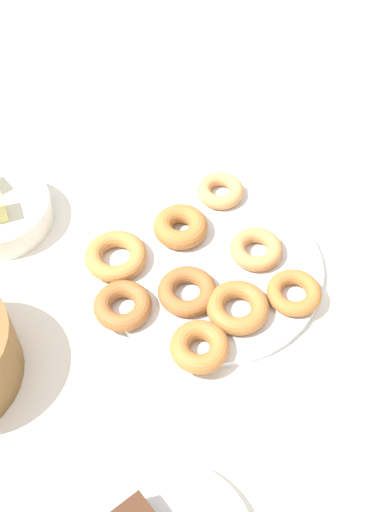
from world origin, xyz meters
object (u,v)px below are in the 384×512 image
donut_3 (294,293)px  donut_plate (211,267)px  donut_4 (116,256)px  donut_7 (123,306)px  donut_8 (200,347)px  donut_6 (181,227)px  donut_1 (187,291)px  donut_5 (238,307)px  donut_2 (256,250)px  donut_0 (220,191)px

donut_3 → donut_plate: bearing=46.9°
donut_4 → donut_7: (-0.09, 0.01, -0.00)m
donut_8 → donut_6: bearing=-8.4°
donut_6 → donut_8: donut_6 is taller
donut_1 → donut_6: (0.12, -0.02, 0.00)m
donut_plate → donut_1: (-0.05, 0.05, 0.02)m
donut_1 → donut_3: donut_1 is taller
donut_4 → donut_plate: bearing=-107.9°
donut_5 → donut_6: donut_6 is taller
donut_6 → donut_3: bearing=-142.5°
donut_2 → donut_8: size_ratio=0.98×
donut_2 → donut_5: size_ratio=0.90×
donut_1 → donut_4: (0.09, 0.09, 0.00)m
donut_4 → donut_3: bearing=-120.0°
donut_0 → donut_1: bearing=149.4°
donut_7 → donut_8: bearing=-137.7°
donut_plate → donut_5: size_ratio=3.79×
donut_0 → donut_6: donut_6 is taller
donut_5 → donut_6: 0.17m
donut_5 → donut_0: bearing=-11.3°
donut_6 → donut_7: size_ratio=1.02×
donut_1 → donut_2: donut_1 is taller
donut_7 → donut_6: bearing=-44.7°
donut_plate → donut_4: size_ratio=3.61×
donut_2 → donut_6: (0.07, 0.10, 0.00)m
donut_2 → donut_4: size_ratio=0.86×
donut_plate → donut_0: donut_0 is taller
donut_0 → donut_7: donut_7 is taller
donut_plate → donut_4: bearing=72.1°
donut_4 → donut_8: size_ratio=1.15×
donut_3 → donut_4: donut_4 is taller
donut_5 → donut_8: size_ratio=1.10×
donut_2 → donut_8: bearing=136.9°
donut_1 → donut_4: bearing=43.3°
donut_4 → donut_6: size_ratio=1.10×
donut_2 → donut_4: donut_4 is taller
donut_plate → donut_6: donut_6 is taller
donut_2 → donut_1: bearing=110.7°
donut_0 → donut_5: 0.23m
donut_3 → donut_7: size_ratio=0.95×
donut_plate → donut_1: bearing=132.8°
donut_4 → donut_7: same height
donut_2 → donut_5: (-0.09, 0.06, 0.00)m
donut_plate → donut_1: 0.07m
donut_0 → donut_5: bearing=168.7°
donut_1 → donut_6: size_ratio=1.01×
donut_8 → donut_2: bearing=-43.1°
donut_plate → donut_3: 0.13m
donut_3 → donut_5: (-0.00, 0.09, 0.00)m
donut_5 → donut_1: bearing=52.5°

